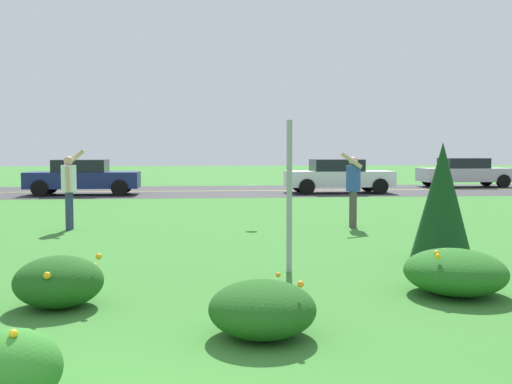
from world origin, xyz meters
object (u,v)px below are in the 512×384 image
Objects in this scene: person_thrower_white_shirt at (69,185)px; sign_post_by_roadside at (289,196)px; car_white_center_right at (338,176)px; car_navy_center_left at (83,177)px; frisbee_white at (254,185)px; car_silver_rightmost at (465,172)px; person_catcher_blue_shirt at (353,185)px.

sign_post_by_roadside is at bearing -51.81° from person_thrower_white_shirt.
person_thrower_white_shirt is 0.41× the size of car_white_center_right.
frisbee_white is at bearing -62.46° from car_navy_center_left.
sign_post_by_roadside reaches higher than car_silver_rightmost.
car_navy_center_left is 10.69m from car_white_center_right.
car_navy_center_left is at bearing 180.00° from car_white_center_right.
car_white_center_right is 8.24m from car_silver_rightmost.
car_navy_center_left is (-5.93, 11.37, -0.25)m from frisbee_white.
car_navy_center_left and car_white_center_right have the same top height.
car_white_center_right and car_silver_rightmost have the same top height.
person_catcher_blue_shirt is 11.95m from car_white_center_right.
sign_post_by_roadside is 1.27× the size of person_catcher_blue_shirt.
car_white_center_right is 1.00× the size of car_silver_rightmost.
person_thrower_white_shirt is 22.33m from car_silver_rightmost.
person_catcher_blue_shirt is 0.40× the size of car_silver_rightmost.
car_white_center_right is at bearing 74.20° from sign_post_by_roadside.
person_catcher_blue_shirt is 2.35m from frisbee_white.
person_thrower_white_shirt is at bearing 178.04° from person_catcher_blue_shirt.
car_white_center_right is at bearing 0.00° from car_navy_center_left.
person_thrower_white_shirt is 1.04× the size of person_catcher_blue_shirt.
person_catcher_blue_shirt is at bearing -8.10° from frisbee_white.
car_silver_rightmost is (16.36, 15.20, -0.28)m from person_thrower_white_shirt.
sign_post_by_roadside is at bearing -70.66° from car_navy_center_left.
car_navy_center_left and car_silver_rightmost have the same top height.
person_thrower_white_shirt is at bearing 128.19° from sign_post_by_roadside.
frisbee_white is 12.82m from car_navy_center_left.
person_catcher_blue_shirt is at bearing -54.80° from car_navy_center_left.
person_catcher_blue_shirt is (6.58, -0.23, -0.01)m from person_thrower_white_shirt.
car_silver_rightmost is at bearing 57.60° from person_catcher_blue_shirt.
person_thrower_white_shirt is 14.59m from car_white_center_right.
person_thrower_white_shirt reaches higher than car_navy_center_left.
car_silver_rightmost is (7.35, 3.72, 0.00)m from car_white_center_right.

